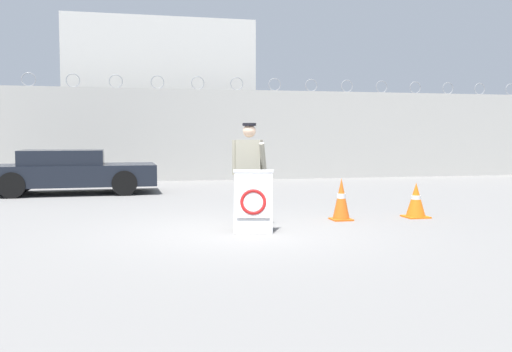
{
  "coord_description": "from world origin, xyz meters",
  "views": [
    {
      "loc": [
        -1.83,
        -9.13,
        1.57
      ],
      "look_at": [
        0.55,
        1.26,
        0.82
      ],
      "focal_mm": 40.0,
      "sensor_mm": 36.0,
      "label": 1
    }
  ],
  "objects_px": {
    "traffic_cone_near": "(341,199)",
    "traffic_cone_mid": "(416,200)",
    "parked_car_front_coupe": "(70,171)",
    "security_guard": "(249,168)",
    "barricade_sign": "(253,201)"
  },
  "relations": [
    {
      "from": "barricade_sign",
      "to": "security_guard",
      "type": "distance_m",
      "value": 0.92
    },
    {
      "from": "barricade_sign",
      "to": "parked_car_front_coupe",
      "type": "bearing_deg",
      "value": 129.98
    },
    {
      "from": "traffic_cone_near",
      "to": "traffic_cone_mid",
      "type": "distance_m",
      "value": 1.53
    },
    {
      "from": "security_guard",
      "to": "parked_car_front_coupe",
      "type": "distance_m",
      "value": 7.37
    },
    {
      "from": "barricade_sign",
      "to": "traffic_cone_near",
      "type": "distance_m",
      "value": 2.06
    },
    {
      "from": "security_guard",
      "to": "traffic_cone_near",
      "type": "height_order",
      "value": "security_guard"
    },
    {
      "from": "traffic_cone_near",
      "to": "traffic_cone_mid",
      "type": "bearing_deg",
      "value": 0.11
    },
    {
      "from": "traffic_cone_mid",
      "to": "security_guard",
      "type": "bearing_deg",
      "value": -178.55
    },
    {
      "from": "barricade_sign",
      "to": "traffic_cone_mid",
      "type": "bearing_deg",
      "value": 27.7
    },
    {
      "from": "traffic_cone_near",
      "to": "parked_car_front_coupe",
      "type": "relative_size",
      "value": 0.18
    },
    {
      "from": "traffic_cone_near",
      "to": "parked_car_front_coupe",
      "type": "height_order",
      "value": "parked_car_front_coupe"
    },
    {
      "from": "security_guard",
      "to": "barricade_sign",
      "type": "bearing_deg",
      "value": -71.91
    },
    {
      "from": "traffic_cone_near",
      "to": "traffic_cone_mid",
      "type": "xyz_separation_m",
      "value": [
        1.53,
        0.0,
        -0.06
      ]
    },
    {
      "from": "security_guard",
      "to": "traffic_cone_mid",
      "type": "bearing_deg",
      "value": 26.81
    },
    {
      "from": "barricade_sign",
      "to": "traffic_cone_near",
      "type": "height_order",
      "value": "barricade_sign"
    }
  ]
}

